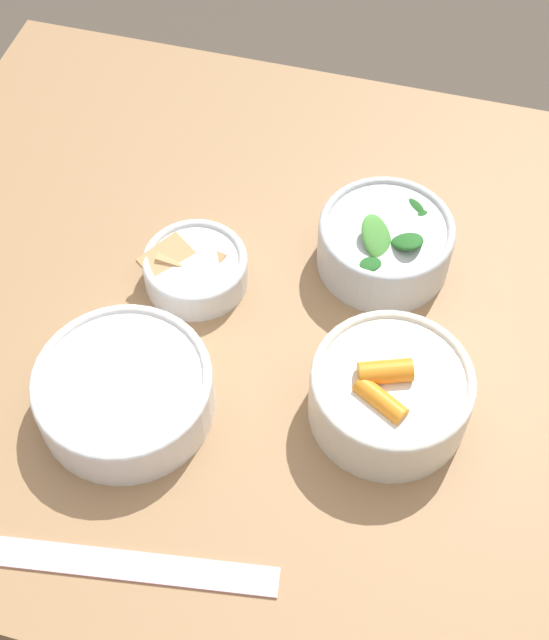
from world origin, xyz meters
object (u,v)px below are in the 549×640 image
at_px(bowl_carrots, 390,393).
at_px(bowl_beans_hotdog, 125,393).
at_px(bowl_cookies, 195,268).
at_px(ruler, 115,564).
at_px(bowl_greens, 385,242).

xyz_separation_m(bowl_carrots, bowl_beans_hotdog, (0.26, 0.06, -0.01)).
height_order(bowl_cookies, ruler, bowl_cookies).
distance_m(bowl_greens, bowl_beans_hotdog, 0.34).
bearing_deg(bowl_greens, bowl_carrots, 102.27).
xyz_separation_m(bowl_greens, bowl_beans_hotdog, (0.22, 0.26, -0.01)).
bearing_deg(bowl_cookies, bowl_greens, -157.99).
height_order(bowl_greens, bowl_cookies, bowl_greens).
bearing_deg(bowl_greens, bowl_beans_hotdog, 49.70).
relative_size(bowl_greens, bowl_cookies, 1.25).
bearing_deg(bowl_beans_hotdog, bowl_greens, -130.30).
bearing_deg(ruler, bowl_beans_hotdog, -73.63).
relative_size(bowl_beans_hotdog, bowl_cookies, 1.49).
distance_m(bowl_carrots, ruler, 0.31).
bearing_deg(ruler, bowl_carrots, -133.32).
bearing_deg(ruler, bowl_cookies, -84.84).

